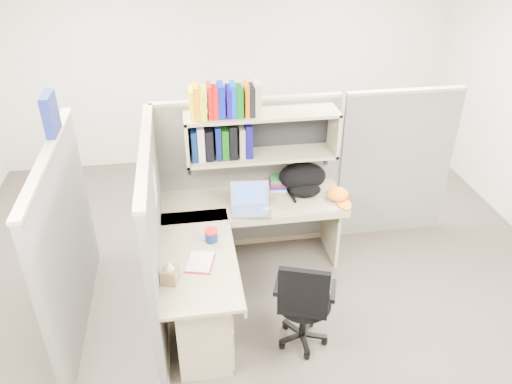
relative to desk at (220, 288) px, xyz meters
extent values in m
plane|color=#332F28|center=(0.41, 0.29, -0.44)|extent=(6.00, 6.00, 0.00)
plane|color=beige|center=(0.41, 3.29, 0.91)|extent=(6.00, 0.00, 6.00)
cube|color=#5D5D59|center=(0.41, 1.19, 0.36)|extent=(1.80, 0.06, 1.60)
cube|color=tan|center=(0.41, 1.19, 1.18)|extent=(1.80, 0.08, 0.03)
cube|color=#5D5D59|center=(-0.49, 0.29, 0.36)|extent=(0.06, 1.80, 1.60)
cube|color=tan|center=(-0.49, 0.29, 1.18)|extent=(0.08, 1.80, 0.03)
cube|color=#5D5D59|center=(-1.19, 0.29, 0.36)|extent=(0.06, 1.80, 1.60)
cube|color=#5D5D59|center=(1.96, 1.19, 0.36)|extent=(1.20, 0.06, 1.60)
cube|color=navy|center=(-1.19, 0.64, 1.35)|extent=(0.07, 0.27, 0.32)
cube|color=white|center=(-0.46, 0.44, 0.76)|extent=(0.00, 0.21, 0.28)
cube|color=#9C8E6E|center=(0.51, 0.99, 1.11)|extent=(1.40, 0.34, 0.03)
cube|color=#9C8E6E|center=(0.51, 0.99, 0.70)|extent=(1.40, 0.34, 0.03)
cube|color=#9C8E6E|center=(-0.18, 0.99, 0.90)|extent=(0.03, 0.34, 0.44)
cube|color=#9C8E6E|center=(1.19, 0.99, 0.90)|extent=(0.03, 0.34, 0.44)
cube|color=black|center=(0.51, 1.15, 0.90)|extent=(1.38, 0.01, 0.41)
cube|color=#FFE405|center=(-0.11, 0.97, 1.25)|extent=(0.03, 0.20, 0.26)
cube|color=#FF9905|center=(-0.07, 0.97, 1.27)|extent=(0.05, 0.20, 0.29)
cube|color=#F2ED05|center=(-0.02, 0.97, 1.25)|extent=(0.06, 0.20, 0.26)
cube|color=#AA0F06|center=(0.05, 0.97, 1.27)|extent=(0.04, 0.20, 0.29)
cube|color=red|center=(0.09, 0.97, 1.25)|extent=(0.05, 0.20, 0.26)
cube|color=#0518A0|center=(0.14, 0.97, 1.27)|extent=(0.06, 0.20, 0.29)
cube|color=#16048D|center=(0.21, 0.97, 1.25)|extent=(0.04, 0.20, 0.26)
cube|color=#0537A7|center=(0.25, 0.97, 1.27)|extent=(0.04, 0.20, 0.29)
cube|color=#065A0F|center=(0.30, 0.97, 1.25)|extent=(0.06, 0.20, 0.26)
cube|color=#D25804|center=(0.36, 0.97, 1.27)|extent=(0.04, 0.20, 0.29)
cube|color=black|center=(0.41, 0.97, 1.25)|extent=(0.05, 0.20, 0.26)
cube|color=#B2AB89|center=(0.46, 0.97, 1.27)|extent=(0.06, 0.20, 0.29)
cube|color=#071A4E|center=(-0.11, 1.01, 0.86)|extent=(0.05, 0.24, 0.29)
cube|color=#BCBCBC|center=(-0.05, 1.01, 0.87)|extent=(0.06, 0.24, 0.32)
cube|color=black|center=(0.02, 1.01, 0.86)|extent=(0.07, 0.24, 0.29)
cube|color=#07104D|center=(0.10, 1.01, 0.87)|extent=(0.05, 0.24, 0.32)
cube|color=#09440A|center=(0.17, 1.01, 0.86)|extent=(0.06, 0.24, 0.29)
cube|color=black|center=(0.24, 1.01, 0.87)|extent=(0.07, 0.24, 0.32)
cube|color=gray|center=(0.32, 1.01, 0.86)|extent=(0.05, 0.24, 0.29)
cube|color=#0A0851|center=(0.38, 1.01, 0.87)|extent=(0.06, 0.24, 0.32)
cube|color=#9C8E6E|center=(0.41, 0.86, 0.28)|extent=(1.74, 0.60, 0.03)
cube|color=#9C8E6E|center=(-0.16, 0.09, 0.28)|extent=(0.60, 1.34, 0.03)
cube|color=#9C8E6E|center=(0.41, 0.56, 0.24)|extent=(1.74, 0.02, 0.07)
cube|color=#9C8E6E|center=(0.14, 0.09, 0.24)|extent=(0.02, 1.34, 0.07)
cube|color=#9C8E6E|center=(-0.16, -0.26, -0.10)|extent=(0.40, 0.55, 0.68)
cube|color=tan|center=(0.05, -0.26, 0.10)|extent=(0.02, 0.50, 0.16)
cube|color=tan|center=(0.05, -0.26, -0.08)|extent=(0.02, 0.50, 0.16)
cube|color=tan|center=(0.05, -0.26, -0.30)|extent=(0.02, 0.50, 0.22)
cube|color=#B2B2B7|center=(0.06, -0.26, 0.10)|extent=(0.01, 0.12, 0.01)
cube|color=#9C8E6E|center=(1.21, 0.89, -0.09)|extent=(0.03, 0.55, 0.70)
cylinder|color=navy|center=(-0.04, 0.27, 0.34)|extent=(0.11, 0.11, 0.09)
cylinder|color=red|center=(-0.04, 0.27, 0.39)|extent=(0.11, 0.11, 0.02)
ellipsoid|color=#88A1C1|center=(0.50, 0.67, 0.31)|extent=(0.10, 0.08, 0.03)
cylinder|color=silver|center=(0.34, 0.98, 0.34)|extent=(0.09, 0.09, 0.10)
cylinder|color=black|center=(0.65, -0.27, 0.01)|extent=(0.44, 0.44, 0.07)
cube|color=black|center=(0.58, -0.46, 0.26)|extent=(0.37, 0.17, 0.44)
cylinder|color=black|center=(0.65, -0.27, -0.17)|extent=(0.06, 0.06, 0.38)
cylinder|color=black|center=(0.65, -0.27, -0.39)|extent=(0.42, 0.42, 0.09)
cube|color=black|center=(0.44, -0.20, 0.15)|extent=(0.12, 0.25, 0.04)
cube|color=black|center=(0.85, -0.34, 0.15)|extent=(0.12, 0.25, 0.04)
camera|label=1|loc=(-0.19, -3.14, 2.78)|focal=35.00mm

